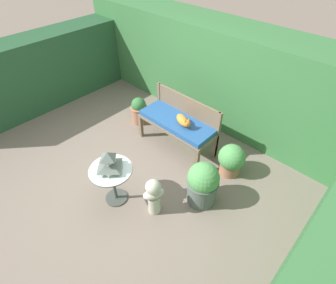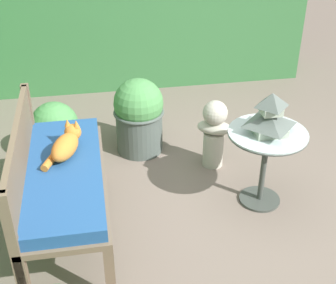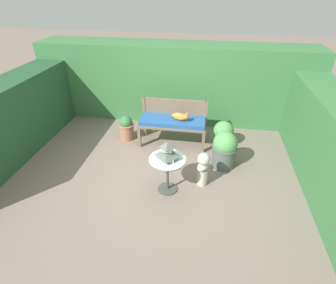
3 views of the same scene
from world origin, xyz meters
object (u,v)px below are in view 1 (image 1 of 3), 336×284
cat (183,121)px  potted_plant_table_near (203,183)px  garden_bench (177,124)px  patio_table (112,176)px  pagoda_birdhouse (109,162)px  potted_plant_hedge_corner (231,160)px  potted_plant_path_edge (139,110)px  garden_bust (154,195)px

cat → potted_plant_table_near: bearing=-11.7°
garden_bench → cat: size_ratio=3.67×
garden_bench → cat: cat is taller
patio_table → pagoda_birdhouse: (-0.00, 0.00, 0.27)m
pagoda_birdhouse → potted_plant_table_near: size_ratio=0.45×
patio_table → potted_plant_hedge_corner: 1.84m
garden_bench → potted_plant_path_edge: size_ratio=2.56×
pagoda_birdhouse → garden_bust: size_ratio=0.50×
garden_bench → potted_plant_hedge_corner: garden_bench is taller
potted_plant_path_edge → cat: bearing=-3.2°
potted_plant_path_edge → potted_plant_hedge_corner: potted_plant_hedge_corner is taller
pagoda_birdhouse → potted_plant_table_near: (0.91, 0.84, -0.40)m
patio_table → potted_plant_path_edge: patio_table is taller
garden_bench → garden_bust: bearing=-60.6°
cat → patio_table: 1.45m
cat → potted_plant_hedge_corner: 0.97m
potted_plant_path_edge → potted_plant_hedge_corner: 2.06m
patio_table → potted_plant_hedge_corner: bearing=60.0°
garden_bust → potted_plant_path_edge: size_ratio=1.16×
garden_bench → potted_plant_hedge_corner: size_ratio=2.55×
garden_bust → potted_plant_table_near: (0.36, 0.60, 0.02)m
garden_bust → patio_table: bearing=137.8°
potted_plant_table_near → potted_plant_hedge_corner: (-0.00, 0.74, -0.08)m
cat → patio_table: size_ratio=0.60×
cat → potted_plant_path_edge: size_ratio=0.70×
potted_plant_path_edge → potted_plant_table_near: potted_plant_table_near is taller
patio_table → garden_bench: bearing=95.2°
potted_plant_hedge_corner → garden_bust: bearing=-104.9°
potted_plant_table_near → potted_plant_hedge_corner: 0.75m
garden_bust → pagoda_birdhouse: bearing=137.8°
garden_bust → garden_bench: bearing=53.8°
garden_bench → potted_plant_hedge_corner: 1.07m
cat → garden_bust: bearing=-43.9°
cat → potted_plant_table_near: (0.89, -0.60, -0.30)m
cat → potted_plant_path_edge: bearing=-160.9°
garden_bench → potted_plant_path_edge: (-1.01, 0.04, -0.22)m
patio_table → potted_plant_hedge_corner: size_ratio=1.16×
potted_plant_path_edge → potted_plant_table_near: 2.17m
cat → pagoda_birdhouse: bearing=-68.8°
cat → potted_plant_table_near: size_ratio=0.53×
pagoda_birdhouse → potted_plant_hedge_corner: pagoda_birdhouse is taller
potted_plant_path_edge → potted_plant_hedge_corner: size_ratio=1.00×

